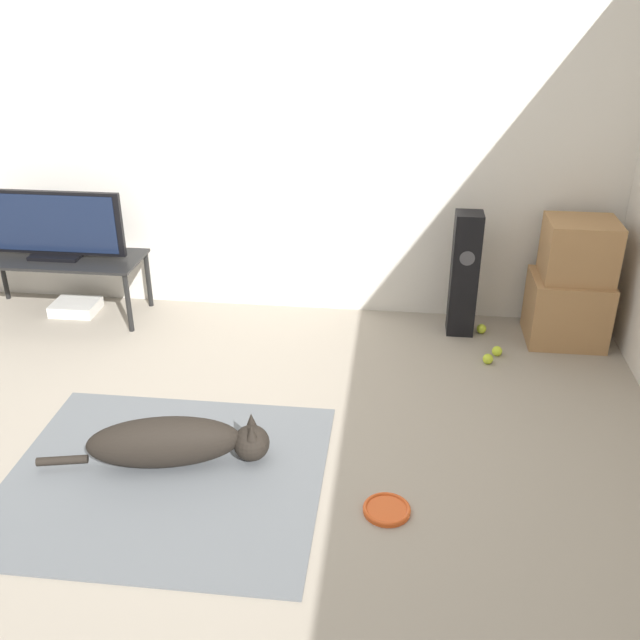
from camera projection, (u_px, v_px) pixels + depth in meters
name	position (u px, v px, depth m)	size (l,w,h in m)	color
ground_plane	(164.00, 483.00, 3.49)	(12.00, 12.00, 0.00)	#9E9384
wall_back	(242.00, 131.00, 4.79)	(8.00, 0.06, 2.55)	silver
area_rug	(165.00, 477.00, 3.52)	(1.56, 1.37, 0.01)	slate
dog	(175.00, 442.00, 3.55)	(1.14, 0.39, 0.27)	black
frisbee	(387.00, 509.00, 3.30)	(0.22, 0.22, 0.03)	#DB511E
cardboard_box_lower	(567.00, 309.00, 4.73)	(0.50, 0.42, 0.45)	#A87A4C
cardboard_box_upper	(579.00, 250.00, 4.55)	(0.44, 0.37, 0.39)	#A87A4C
floor_speaker	(464.00, 274.00, 4.75)	(0.18, 0.18, 0.85)	black
tv_stand	(59.00, 263.00, 5.01)	(1.18, 0.47, 0.44)	black
tv	(52.00, 225.00, 4.89)	(1.00, 0.20, 0.47)	black
tennis_ball_by_boxes	(497.00, 351.00, 4.61)	(0.07, 0.07, 0.07)	#C6E033
tennis_ball_near_speaker	(481.00, 329.00, 4.90)	(0.07, 0.07, 0.07)	#C6E033
tennis_ball_loose_on_carpet	(488.00, 359.00, 4.52)	(0.07, 0.07, 0.07)	#C6E033
game_console	(76.00, 307.00, 5.19)	(0.32, 0.26, 0.08)	white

